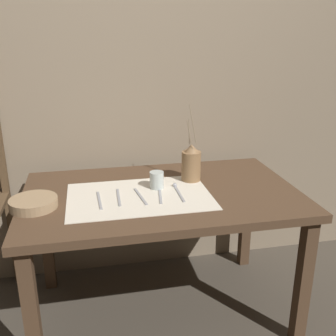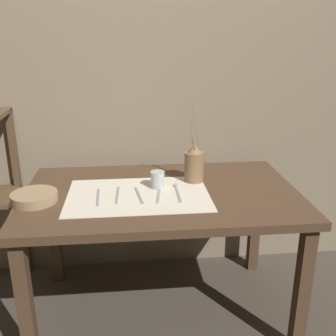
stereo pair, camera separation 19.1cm
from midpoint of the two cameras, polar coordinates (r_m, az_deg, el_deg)
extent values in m
plane|color=#473F35|center=(2.31, 1.64, -19.85)|extent=(12.00, 12.00, 0.00)
cube|color=gray|center=(2.33, 0.27, 12.89)|extent=(7.00, 0.06, 2.40)
cube|color=#4C3523|center=(1.95, 1.83, -3.96)|extent=(1.35, 0.82, 0.04)
cube|color=#4C3523|center=(1.85, -17.07, -19.04)|extent=(0.06, 0.06, 0.67)
cube|color=#4C3523|center=(2.01, 21.59, -16.34)|extent=(0.06, 0.06, 0.67)
cube|color=#4C3523|center=(2.44, -14.04, -8.83)|extent=(0.06, 0.06, 0.67)
cube|color=#4C3523|center=(2.55, 14.62, -7.51)|extent=(0.06, 0.06, 0.67)
cube|color=brown|center=(2.49, -18.72, -3.82)|extent=(0.04, 0.04, 1.05)
cube|color=beige|center=(1.89, -1.46, -4.00)|extent=(0.68, 0.45, 0.00)
cylinder|color=olive|center=(2.05, 6.47, 0.08)|extent=(0.10, 0.10, 0.16)
cone|color=olive|center=(2.02, 6.57, 2.74)|extent=(0.08, 0.08, 0.04)
cylinder|color=#847056|center=(2.01, 6.30, 5.04)|extent=(0.02, 0.03, 0.12)
cylinder|color=#847056|center=(1.98, 6.82, 6.09)|extent=(0.03, 0.05, 0.21)
cylinder|color=#847056|center=(2.01, 6.29, 5.17)|extent=(0.01, 0.03, 0.13)
cylinder|color=#9E7F5B|center=(1.89, -16.14, -4.16)|extent=(0.21, 0.21, 0.04)
cylinder|color=#B7C1BC|center=(1.96, 1.24, -1.74)|extent=(0.07, 0.07, 0.08)
cube|color=#939399|center=(1.87, -7.25, -4.30)|extent=(0.02, 0.20, 0.00)
cube|color=#939399|center=(1.89, -4.48, -4.00)|extent=(0.02, 0.20, 0.00)
cube|color=#939399|center=(1.88, -1.33, -4.03)|extent=(0.04, 0.20, 0.00)
cube|color=#939399|center=(1.89, 1.56, -3.93)|extent=(0.04, 0.20, 0.00)
sphere|color=#939399|center=(1.98, 1.61, -2.70)|extent=(0.02, 0.02, 0.02)
cube|color=#939399|center=(1.90, 4.36, -3.83)|extent=(0.01, 0.20, 0.00)
sphere|color=#939399|center=(1.99, 3.88, -2.62)|extent=(0.02, 0.02, 0.02)
camera|label=1|loc=(0.10, -87.14, 1.00)|focal=42.00mm
camera|label=2|loc=(0.10, 92.86, -1.00)|focal=42.00mm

